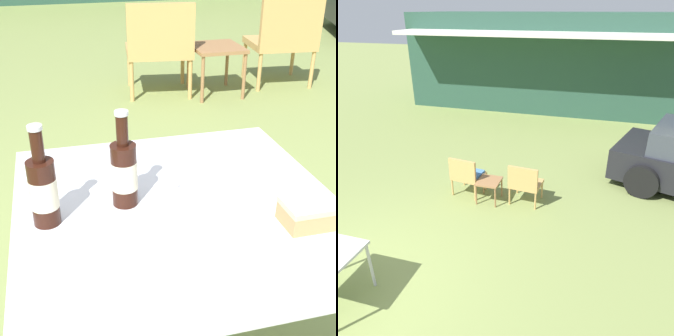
# 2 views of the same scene
# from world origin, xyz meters

# --- Properties ---
(cabin_building) EXTENTS (9.54, 4.70, 3.28)m
(cabin_building) POSITION_xyz_m (0.86, 10.51, 1.65)
(cabin_building) COLOR #284C3D
(cabin_building) RESTS_ON ground_plane
(wicker_chair_cushioned) EXTENTS (0.63, 0.58, 0.82)m
(wicker_chair_cushioned) POSITION_xyz_m (0.67, 3.01, 0.45)
(wicker_chair_cushioned) COLOR tan
(wicker_chair_cushioned) RESTS_ON ground_plane
(wicker_chair_plain) EXTENTS (0.61, 0.56, 0.82)m
(wicker_chair_plain) POSITION_xyz_m (1.85, 2.99, 0.46)
(wicker_chair_plain) COLOR tan
(wicker_chair_plain) RESTS_ON ground_plane
(garden_side_table) EXTENTS (0.43, 0.47, 0.44)m
(garden_side_table) POSITION_xyz_m (1.16, 2.90, 0.38)
(garden_side_table) COLOR #996B42
(garden_side_table) RESTS_ON ground_plane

